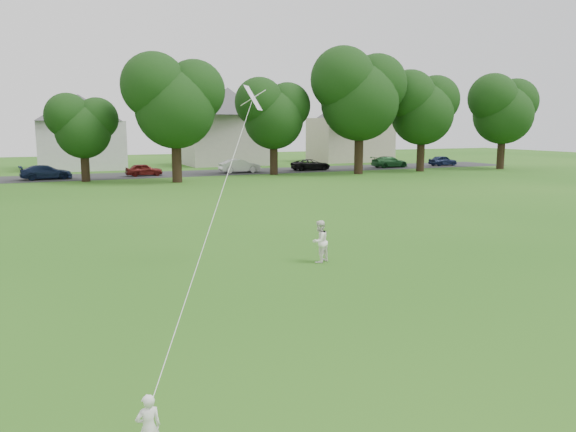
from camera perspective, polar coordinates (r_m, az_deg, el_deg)
name	(u,v)px	position (r m, az deg, el deg)	size (l,w,h in m)	color
ground	(251,347)	(11.73, -3.75, -13.15)	(160.00, 160.00, 0.00)	#215613
street	(90,177)	(52.55, -19.51, 3.77)	(90.00, 7.00, 0.01)	#2D2D30
toddler	(148,428)	(8.19, -13.99, -20.16)	(0.35, 0.23, 0.95)	white
older_boy	(320,241)	(18.44, 3.23, -2.59)	(0.68, 0.53, 1.40)	white
kite	(222,191)	(12.63, -6.73, 2.51)	(3.00, 5.44, 12.04)	silver
tree_row	(198,101)	(47.35, -9.09, 11.50)	(83.02, 9.44, 11.84)	black
parked_cars	(143,169)	(52.02, -14.47, 4.61)	(70.87, 2.14, 1.29)	black
house_row	(80,118)	(62.35, -20.38, 9.28)	(77.06, 14.08, 10.31)	silver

